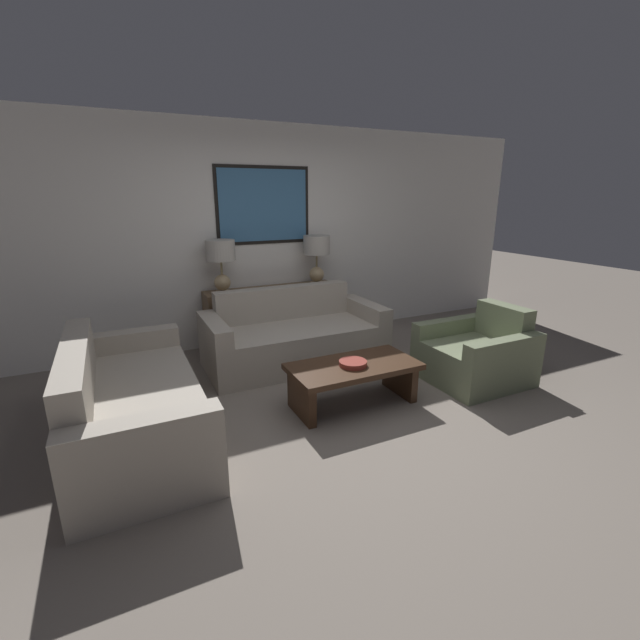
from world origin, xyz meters
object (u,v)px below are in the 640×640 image
Objects in this scene: couch_by_back_wall at (294,338)px; decorative_bowl at (353,363)px; armchair_near_back_wall at (476,355)px; couch_by_side at (131,406)px; coffee_table at (353,375)px; console_table at (273,316)px; table_lamp_left at (221,258)px; table_lamp_right at (317,252)px.

decorative_bowl is at bearing -87.59° from couch_by_back_wall.
decorative_bowl is 0.27× the size of armchair_near_back_wall.
coffee_table is (1.81, -0.24, 0.00)m from couch_by_side.
console_table is 1.79× the size of armchair_near_back_wall.
armchair_near_back_wall reaches higher than decorative_bowl.
armchair_near_back_wall is at bearing -42.88° from table_lamp_left.
table_lamp_right is (1.22, 0.00, 0.00)m from table_lamp_left.
couch_by_back_wall is 2.12× the size of armchair_near_back_wall.
table_lamp_left reaches higher than armchair_near_back_wall.
console_table is 2.39m from couch_by_side.
table_lamp_right is at bearing 73.68° from decorative_bowl.
armchair_near_back_wall is (2.09, -1.94, -0.87)m from table_lamp_left.
console_table is 1.44× the size of coffee_table.
table_lamp_left is at bearing 180.00° from table_lamp_right.
coffee_table is (0.69, -1.87, -0.84)m from table_lamp_left.
table_lamp_left is at bearing 55.46° from couch_by_side.
console_table is 0.98m from table_lamp_right.
couch_by_back_wall and couch_by_side have the same top height.
table_lamp_right reaches higher than couch_by_side.
decorative_bowl is (0.05, -1.90, 0.05)m from console_table.
console_table is 0.98m from table_lamp_left.
couch_by_side reaches higher than armchair_near_back_wall.
couch_by_side reaches higher than decorative_bowl.
table_lamp_left is at bearing 180.00° from console_table.
table_lamp_left is at bearing 110.11° from coffee_table.
table_lamp_right reaches higher than armchair_near_back_wall.
armchair_near_back_wall is at bearing -65.80° from table_lamp_right.
table_lamp_left is 1.22m from table_lamp_right.
couch_by_side is at bearing 174.61° from armchair_near_back_wall.
couch_by_back_wall is at bearing -90.00° from console_table.
coffee_table is 0.13m from decorative_bowl.
decorative_bowl is at bearing -130.19° from coffee_table.
couch_by_side is (-1.74, -1.64, -0.08)m from console_table.
armchair_near_back_wall is at bearing -5.39° from couch_by_side.
couch_by_back_wall is 1.22m from decorative_bowl.
coffee_table is (0.08, -1.87, -0.07)m from console_table.
table_lamp_left reaches higher than couch_by_side.
console_table reaches higher than decorative_bowl.
coffee_table is 1.41m from armchair_near_back_wall.
couch_by_side is at bearing -124.54° from table_lamp_left.
table_lamp_left is 0.31× the size of couch_by_side.
armchair_near_back_wall is (3.22, -0.30, -0.02)m from couch_by_side.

